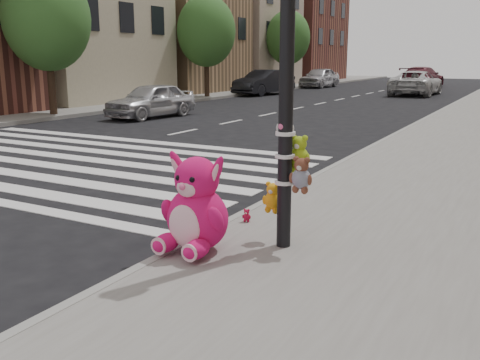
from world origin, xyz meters
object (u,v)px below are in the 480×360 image
Objects in this scene: car_dark_far at (264,82)px; car_white_near at (416,83)px; signal_pole at (288,103)px; red_teddy at (247,215)px; car_silver_far at (151,100)px; pink_bunny at (196,211)px.

car_dark_far is 9.26m from car_white_near.
signal_pole is 0.76× the size of car_white_near.
signal_pole is 0.87× the size of car_dark_far.
signal_pole reaches higher than red_teddy.
car_silver_far is 13.65m from car_dark_far.
car_dark_far is 0.87× the size of car_white_near.
car_silver_far is at bearing 133.77° from signal_pole.
car_silver_far is at bearing 70.38° from car_white_near.
car_dark_far is at bearing 116.85° from signal_pole.
car_dark_far reaches higher than pink_bunny.
pink_bunny is at bearing -44.32° from car_silver_far.
car_dark_far is at bearing 103.65° from car_silver_far.
signal_pole is 29.09m from car_white_near.
pink_bunny is 0.29× the size of car_silver_far.
car_white_near is (8.24, 4.24, -0.02)m from car_dark_far.
red_teddy is 0.03× the size of car_white_near.
car_white_near is (-4.18, 28.77, -1.03)m from signal_pole.
car_dark_far is (-1.87, 13.52, 0.10)m from car_silver_far.
car_silver_far is at bearing 118.85° from red_teddy.
red_teddy is 14.27m from car_silver_far.
car_dark_far is at bearing 116.12° from pink_bunny.
pink_bunny is at bearing -104.19° from red_teddy.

